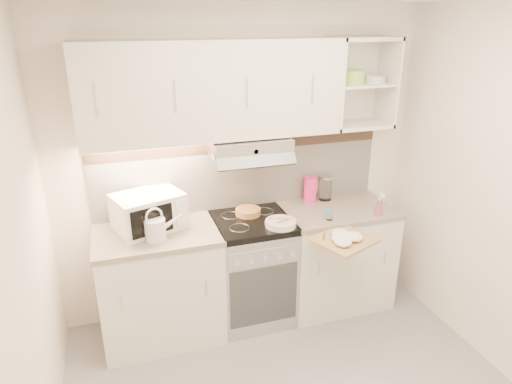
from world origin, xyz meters
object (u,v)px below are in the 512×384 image
electric_range (252,269)px  spray_bottle (379,205)px  pink_pitcher (310,190)px  glass_jar (326,188)px  watering_can (156,228)px  cutting_board (344,240)px  plate_stack (281,223)px  microwave (149,211)px

electric_range → spray_bottle: (1.00, -0.22, 0.53)m
pink_pitcher → glass_jar: (0.14, 0.00, -0.00)m
watering_can → pink_pitcher: bearing=-0.2°
pink_pitcher → watering_can: bearing=-165.6°
electric_range → spray_bottle: 1.15m
glass_jar → cutting_board: glass_jar is taller
watering_can → pink_pitcher: 1.37m
watering_can → plate_stack: size_ratio=1.21×
microwave → cutting_board: size_ratio=1.42×
spray_bottle → glass_jar: bearing=139.0°
electric_range → watering_can: size_ratio=3.12×
spray_bottle → cutting_board: spray_bottle is taller
glass_jar → cutting_board: bearing=-104.7°
microwave → spray_bottle: microwave is taller
plate_stack → watering_can: bearing=175.9°
plate_stack → pink_pitcher: bearing=42.5°
electric_range → watering_can: (-0.75, -0.11, 0.54)m
spray_bottle → cutting_board: size_ratio=0.49×
watering_can → spray_bottle: 1.75m
glass_jar → cutting_board: (-0.18, -0.69, -0.14)m
pink_pitcher → cutting_board: bearing=-91.9°
electric_range → microwave: 0.98m
watering_can → plate_stack: bearing=-17.5°
pink_pitcher → cutting_board: size_ratio=0.54×
plate_stack → cutting_board: 0.49m
watering_can → spray_bottle: bearing=-16.8°
watering_can → plate_stack: (0.92, -0.07, -0.07)m
microwave → spray_bottle: size_ratio=2.88×
microwave → glass_jar: (1.51, 0.11, -0.03)m
electric_range → watering_can: bearing=-171.4°
plate_stack → cutting_board: (0.38, -0.31, -0.05)m
electric_range → pink_pitcher: (0.58, 0.20, 0.56)m
pink_pitcher → spray_bottle: 0.59m
microwave → watering_can: 0.22m
plate_stack → microwave: bearing=164.0°
electric_range → cutting_board: (0.55, -0.49, 0.42)m
glass_jar → watering_can: bearing=-168.0°
watering_can → pink_pitcher: (1.34, 0.31, 0.02)m
glass_jar → cutting_board: size_ratio=0.54×
spray_bottle → microwave: bearing=-173.7°
plate_stack → spray_bottle: (0.83, -0.04, 0.05)m
glass_jar → spray_bottle: (0.27, -0.42, -0.03)m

